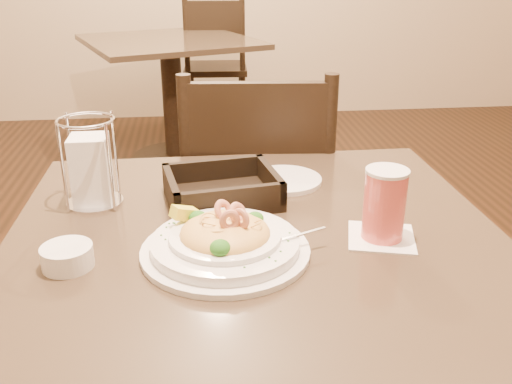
{
  "coord_description": "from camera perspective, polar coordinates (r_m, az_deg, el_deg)",
  "views": [
    {
      "loc": [
        -0.1,
        -0.9,
        1.21
      ],
      "look_at": [
        0.0,
        0.02,
        0.81
      ],
      "focal_mm": 40.0,
      "sensor_mm": 36.0,
      "label": 1
    }
  ],
  "objects": [
    {
      "name": "dining_chair_far",
      "position": [
        3.97,
        -4.09,
        12.75
      ],
      "size": [
        0.44,
        0.44,
        0.93
      ],
      "rotation": [
        0.0,
        0.0,
        3.09
      ],
      "color": "black",
      "rests_on": "ground"
    },
    {
      "name": "main_table",
      "position": [
        1.15,
        0.11,
        -14.79
      ],
      "size": [
        0.9,
        0.9,
        0.73
      ],
      "color": "black",
      "rests_on": "ground"
    },
    {
      "name": "side_plate",
      "position": [
        1.26,
        2.83,
        1.21
      ],
      "size": [
        0.19,
        0.19,
        0.01
      ],
      "primitive_type": "cylinder",
      "rotation": [
        0.0,
        0.0,
        0.16
      ],
      "color": "white",
      "rests_on": "main_table"
    },
    {
      "name": "dining_chair_near",
      "position": [
        1.66,
        0.05,
        -2.16
      ],
      "size": [
        0.46,
        0.46,
        0.93
      ],
      "rotation": [
        0.0,
        0.0,
        3.05
      ],
      "color": "black",
      "rests_on": "ground"
    },
    {
      "name": "background_table",
      "position": [
        3.47,
        -8.45,
        11.12
      ],
      "size": [
        1.16,
        1.16,
        0.73
      ],
      "rotation": [
        0.0,
        0.0,
        0.35
      ],
      "color": "black",
      "rests_on": "ground"
    },
    {
      "name": "drink_glass",
      "position": [
        1.02,
        12.72,
        -1.27
      ],
      "size": [
        0.14,
        0.14,
        0.13
      ],
      "rotation": [
        0.0,
        0.0,
        -0.26
      ],
      "color": "white",
      "rests_on": "main_table"
    },
    {
      "name": "napkin_caddy",
      "position": [
        1.18,
        -16.16,
        2.33
      ],
      "size": [
        0.11,
        0.11,
        0.18
      ],
      "rotation": [
        0.0,
        0.0,
        -0.15
      ],
      "color": "silver",
      "rests_on": "main_table"
    },
    {
      "name": "bread_basket",
      "position": [
        1.16,
        -3.4,
        0.1
      ],
      "size": [
        0.24,
        0.21,
        0.06
      ],
      "rotation": [
        0.0,
        0.0,
        0.16
      ],
      "color": "black",
      "rests_on": "main_table"
    },
    {
      "name": "butter_ramekin",
      "position": [
        0.98,
        -18.35,
        -6.15
      ],
      "size": [
        0.1,
        0.1,
        0.04
      ],
      "primitive_type": "cylinder",
      "rotation": [
        0.0,
        0.0,
        0.2
      ],
      "color": "white",
      "rests_on": "main_table"
    },
    {
      "name": "pasta_bowl",
      "position": [
        0.96,
        -3.12,
        -4.83
      ],
      "size": [
        0.32,
        0.29,
        0.09
      ],
      "rotation": [
        0.0,
        0.0,
        0.17
      ],
      "color": "white",
      "rests_on": "main_table"
    }
  ]
}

